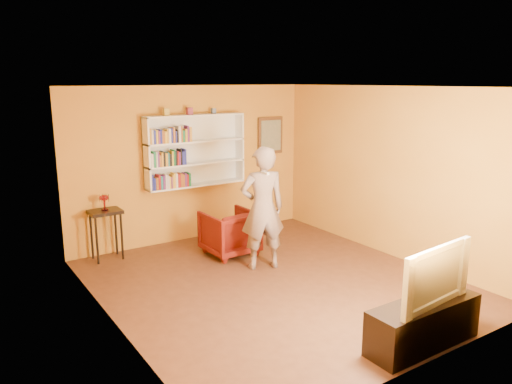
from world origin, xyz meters
TOP-DOWN VIEW (x-y plane):
  - room_shell at (0.00, 0.00)m, footprint 5.30×5.80m
  - bookshelf at (0.00, 2.41)m, footprint 1.80×0.29m
  - books_row_lower at (-0.50, 2.30)m, footprint 0.70×0.19m
  - books_row_middle at (-0.55, 2.30)m, footprint 0.62×0.18m
  - books_row_upper at (-0.49, 2.30)m, footprint 0.74×0.19m
  - ornament_left at (-0.52, 2.35)m, footprint 0.09×0.09m
  - ornament_centre at (-0.09, 2.35)m, footprint 0.09×0.09m
  - ornament_right at (0.37, 2.35)m, footprint 0.07×0.07m
  - framed_painting at (1.65, 2.46)m, footprint 0.55×0.05m
  - console_table at (-1.65, 2.25)m, footprint 0.49×0.37m
  - ruby_lustre at (-1.65, 2.25)m, footprint 0.16×0.16m
  - armchair at (0.09, 1.38)m, footprint 0.80×0.82m
  - person at (0.20, 0.59)m, footprint 0.78×0.62m
  - game_remote at (0.01, 0.25)m, footprint 0.04×0.15m
  - tv_cabinet at (0.34, -2.25)m, footprint 1.39×0.42m
  - television at (0.34, -2.25)m, footprint 1.14×0.26m

SIDE VIEW (x-z plane):
  - tv_cabinet at x=0.34m, z-range 0.00..0.50m
  - armchair at x=0.09m, z-range 0.00..0.73m
  - console_table at x=-1.65m, z-range 0.26..1.06m
  - television at x=0.34m, z-range 0.50..1.14m
  - person at x=0.20m, z-range 0.00..1.85m
  - ruby_lustre at x=-1.65m, z-range 0.86..1.10m
  - room_shell at x=0.00m, z-range -0.42..2.46m
  - books_row_lower at x=-0.50m, z-range 1.00..1.26m
  - books_row_middle at x=-0.55m, z-range 1.38..1.65m
  - game_remote at x=0.01m, z-range 1.51..1.55m
  - bookshelf at x=0.00m, z-range 0.98..2.21m
  - framed_painting at x=1.65m, z-range 1.40..2.10m
  - books_row_upper at x=-0.49m, z-range 1.76..2.03m
  - ornament_right at x=0.37m, z-range 2.21..2.31m
  - ornament_left at x=-0.52m, z-range 2.21..2.33m
  - ornament_centre at x=-0.09m, z-range 2.21..2.34m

